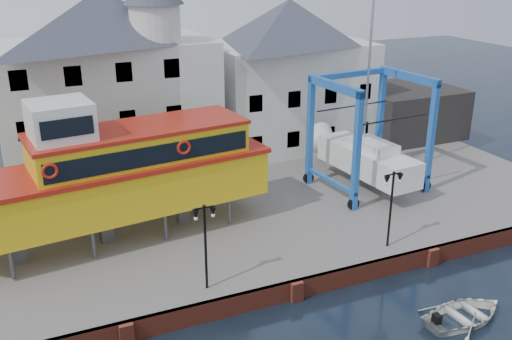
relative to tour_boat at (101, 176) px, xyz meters
name	(u,v)px	position (x,y,z in m)	size (l,w,h in m)	color
ground	(296,300)	(7.34, -7.72, -4.69)	(140.00, 140.00, 0.00)	black
hardstanding	(216,203)	(7.34, 3.28, -4.19)	(44.00, 22.00, 1.00)	#645D56
quay_wall	(295,290)	(7.34, -7.61, -4.19)	(44.00, 0.47, 1.00)	maroon
building_white_main	(108,81)	(2.47, 10.68, 2.65)	(14.00, 8.30, 14.00)	silver
building_white_right	(288,74)	(16.34, 11.28, 1.91)	(12.00, 8.00, 11.20)	silver
shed_dark	(405,111)	(26.34, 9.28, -1.69)	(8.00, 7.00, 4.00)	black
lamp_post_left	(205,226)	(3.34, -6.52, -0.52)	(1.12, 0.32, 4.20)	black
lamp_post_right	(392,190)	(13.34, -6.52, -0.52)	(1.12, 0.32, 4.20)	black
tour_boat	(101,176)	(0.00, 0.00, 0.00)	(18.34, 6.35, 7.82)	#59595E
travel_lift	(360,150)	(16.76, 1.55, -1.35)	(6.99, 9.46, 14.02)	#1A499D
motorboat_b	(464,320)	(13.52, -12.16, -4.69)	(2.95, 4.14, 0.86)	white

